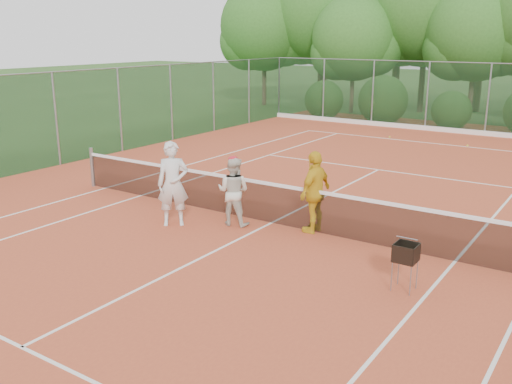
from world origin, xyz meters
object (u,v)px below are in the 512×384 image
Objects in this scene: player_center_grp at (233,191)px; ball_hopper at (406,254)px; player_yellow at (315,192)px; player_white at (173,184)px.

player_center_grp reaches higher than ball_hopper.
player_center_grp is at bearing -67.57° from player_yellow.
player_yellow is (2.84, 1.34, -0.06)m from player_white.
player_center_grp is 4.55m from ball_hopper.
ball_hopper is (5.49, -0.43, -0.30)m from player_white.
player_yellow is 3.20m from ball_hopper.
player_white is 1.35m from player_center_grp.
player_yellow is at bearing 135.55° from ball_hopper.
player_white is 3.14m from player_yellow.
player_yellow is 2.17× the size of ball_hopper.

